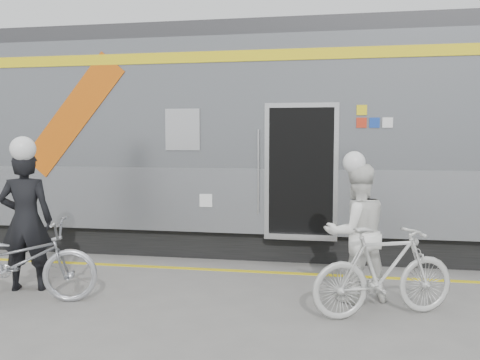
% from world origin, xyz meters
% --- Properties ---
extents(ground, '(90.00, 90.00, 0.00)m').
position_xyz_m(ground, '(0.00, 0.00, 0.00)').
color(ground, slate).
rests_on(ground, ground).
extents(train, '(24.00, 3.17, 4.10)m').
position_xyz_m(train, '(-1.95, 4.19, 2.05)').
color(train, black).
rests_on(train, ground).
extents(safety_strip, '(24.00, 0.12, 0.01)m').
position_xyz_m(safety_strip, '(0.00, 2.15, 0.00)').
color(safety_strip, yellow).
rests_on(safety_strip, ground).
extents(man, '(0.81, 0.64, 1.94)m').
position_xyz_m(man, '(-3.41, 0.67, 0.97)').
color(man, black).
rests_on(man, ground).
extents(bicycle_left, '(2.15, 1.24, 1.07)m').
position_xyz_m(bicycle_left, '(-3.21, 0.12, 0.54)').
color(bicycle_left, '#B1B3B9').
rests_on(bicycle_left, ground).
extents(woman, '(1.06, 0.96, 1.78)m').
position_xyz_m(woman, '(1.07, 1.00, 0.89)').
color(woman, white).
rests_on(woman, ground).
extents(bicycle_right, '(1.85, 1.17, 1.08)m').
position_xyz_m(bicycle_right, '(1.37, 0.45, 0.54)').
color(bicycle_right, '#B8B8B4').
rests_on(bicycle_right, ground).
extents(helmet_man, '(0.34, 0.34, 0.34)m').
position_xyz_m(helmet_man, '(-3.41, 0.67, 2.11)').
color(helmet_man, white).
rests_on(helmet_man, man).
extents(helmet_woman, '(0.28, 0.28, 0.28)m').
position_xyz_m(helmet_woman, '(1.07, 1.00, 1.92)').
color(helmet_woman, white).
rests_on(helmet_woman, woman).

